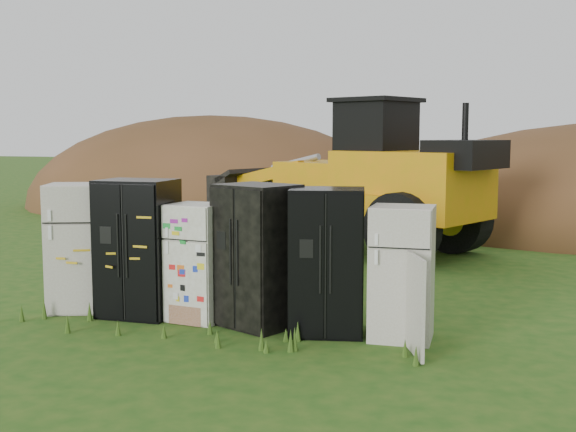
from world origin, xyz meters
name	(u,v)px	position (x,y,z in m)	size (l,w,h in m)	color
ground	(236,323)	(0.00, 0.00, 0.00)	(120.00, 120.00, 0.00)	#204F15
fridge_leftmost	(78,247)	(-2.48, -0.03, 0.93)	(0.82, 0.79, 1.86)	beige
fridge_black_side	(138,248)	(-1.48, -0.04, 0.97)	(1.01, 0.80, 1.94)	black
fridge_sticker	(198,262)	(-0.56, 0.00, 0.81)	(0.72, 0.67, 1.63)	white
fridge_dark_mid	(258,256)	(0.33, -0.01, 0.96)	(0.98, 0.80, 1.92)	black
fridge_black_right	(327,261)	(1.31, -0.04, 0.94)	(0.94, 0.79, 1.89)	black
fridge_open_door	(402,273)	(2.28, -0.01, 0.84)	(0.77, 0.71, 1.69)	beige
wheel_loader	(345,174)	(-0.28, 6.91, 1.67)	(6.92, 2.81, 3.35)	orange
dirt_mound_left	(211,207)	(-7.10, 14.29, 0.00)	(13.71, 10.28, 6.46)	#4B3118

